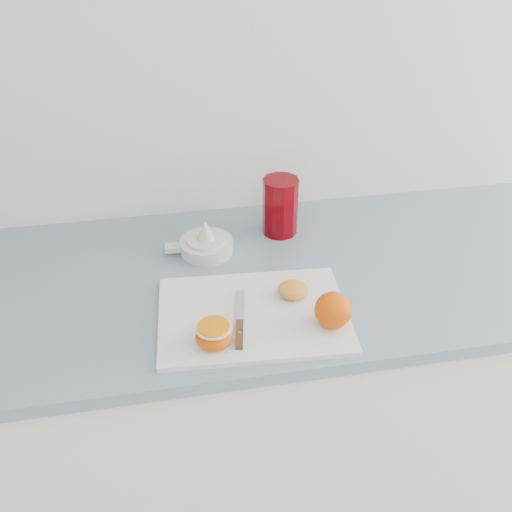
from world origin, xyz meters
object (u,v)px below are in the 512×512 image
object	(u,v)px
half_orange	(214,335)
citrus_juicer	(206,243)
counter	(251,404)
cutting_board	(253,315)
red_tumbler	(280,208)

from	to	relation	value
half_orange	citrus_juicer	bearing A→B (deg)	86.64
counter	citrus_juicer	xyz separation A→B (m)	(-0.09, 0.10, 0.47)
cutting_board	red_tumbler	xyz separation A→B (m)	(0.12, 0.31, 0.06)
counter	cutting_board	distance (m)	0.48
citrus_juicer	red_tumbler	distance (m)	0.21
counter	half_orange	xyz separation A→B (m)	(-0.11, -0.23, 0.48)
half_orange	red_tumbler	size ratio (longest dim) A/B	0.49
cutting_board	red_tumbler	bearing A→B (deg)	68.59
counter	citrus_juicer	bearing A→B (deg)	131.80
citrus_juicer	red_tumbler	size ratio (longest dim) A/B	1.11
counter	half_orange	size ratio (longest dim) A/B	34.97
cutting_board	red_tumbler	size ratio (longest dim) A/B	2.62
cutting_board	counter	bearing A→B (deg)	82.55
counter	cutting_board	xyz separation A→B (m)	(-0.02, -0.16, 0.45)
counter	half_orange	bearing A→B (deg)	-115.20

